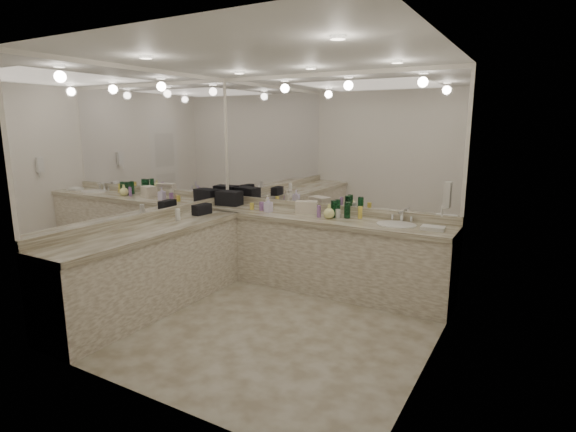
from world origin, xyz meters
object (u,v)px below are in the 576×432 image
Objects in this scene: hand_towel at (433,228)px; wall_phone at (447,195)px; black_toiletry_bag at (229,198)px; soap_bottle_b at (268,205)px; cream_cosmetic_case at (307,207)px; sink at (396,225)px; soap_bottle_c at (329,211)px; soap_bottle_a at (268,203)px.

wall_phone is at bearing -65.84° from hand_towel.
black_toiletry_bag is 1.74× the size of soap_bottle_b.
wall_phone reaches higher than cream_cosmetic_case.
cream_cosmetic_case is (-1.77, 0.60, -0.37)m from wall_phone.
soap_bottle_c reaches higher than sink.
soap_bottle_a is at bearing 164.52° from cream_cosmetic_case.
cream_cosmetic_case reaches higher than hand_towel.
soap_bottle_a reaches higher than black_toiletry_bag.
soap_bottle_a is 0.92m from soap_bottle_c.
soap_bottle_c is (-1.19, -0.00, 0.07)m from hand_towel.
soap_bottle_a reaches higher than soap_bottle_b.
soap_bottle_b is at bearing -177.29° from sink.
wall_phone is 0.65m from hand_towel.
sink is 0.91m from wall_phone.
sink is 1.87× the size of hand_towel.
soap_bottle_b reaches higher than hand_towel.
cream_cosmetic_case is at bearing 161.33° from wall_phone.
soap_bottle_a is at bearing 177.56° from hand_towel.
wall_phone is 2.29m from soap_bottle_b.
soap_bottle_b is at bearing 169.23° from wall_phone.
wall_phone reaches higher than black_toiletry_bag.
sink is at bearing -26.98° from cream_cosmetic_case.
soap_bottle_a reaches higher than soap_bottle_c.
soap_bottle_c is (0.38, -0.16, 0.01)m from cream_cosmetic_case.
soap_bottle_c is (-0.79, -0.06, 0.09)m from sink.
cream_cosmetic_case is 1.58m from hand_towel.
soap_bottle_c is at bearing -179.79° from hand_towel.
wall_phone is 1.23× the size of soap_bottle_a.
cream_cosmetic_case is at bearing 175.14° from sink.
sink is at bearing 172.59° from hand_towel.
cream_cosmetic_case is 0.41m from soap_bottle_c.
sink is 1.18m from cream_cosmetic_case.
black_toiletry_bag is 1.56m from soap_bottle_c.
soap_bottle_b is (-2.02, -0.02, 0.08)m from hand_towel.
hand_towel reaches higher than sink.
soap_bottle_b is (0.08, -0.11, -0.00)m from soap_bottle_a.
hand_towel is at bearing 0.68° from soap_bottle_b.
black_toiletry_bag is 1.70× the size of soap_bottle_a.
soap_bottle_a is at bearing 174.12° from soap_bottle_c.
soap_bottle_a is at bearing 178.75° from sink.
wall_phone is 1.51m from soap_bottle_c.
black_toiletry_bag is at bearing 177.46° from hand_towel.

